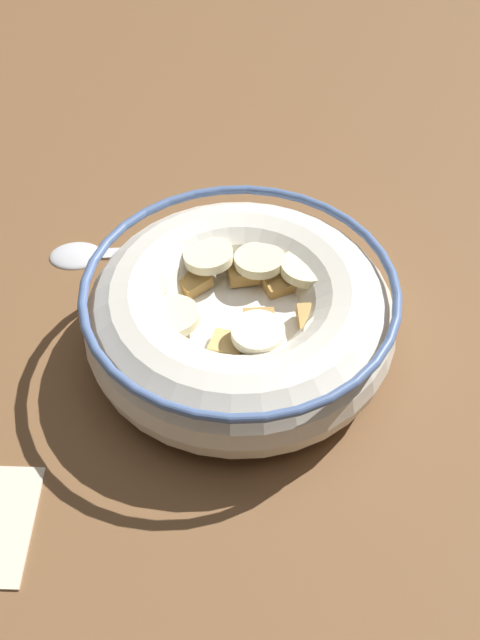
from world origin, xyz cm
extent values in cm
cube|color=brown|center=(0.00, 0.00, -1.00)|extent=(119.65, 119.65, 2.00)
cylinder|color=silver|center=(0.00, 0.00, 0.30)|extent=(10.89, 10.89, 0.60)
torus|color=silver|center=(0.00, 0.00, 3.05)|extent=(19.80, 19.80, 6.09)
torus|color=#4C6699|center=(0.00, 0.00, 5.79)|extent=(19.81, 19.81, 0.60)
cylinder|color=white|center=(0.00, 0.00, 3.49)|extent=(16.15, 16.15, 0.40)
cube|color=tan|center=(-3.80, 3.90, 4.13)|extent=(2.37, 2.30, 1.12)
cube|color=tan|center=(-1.76, -2.65, 4.08)|extent=(2.77, 2.79, 1.10)
cube|color=tan|center=(-4.37, 1.28, 4.17)|extent=(2.77, 2.77, 0.91)
cube|color=tan|center=(5.76, -2.90, 4.12)|extent=(2.67, 2.69, 0.99)
cube|color=#AD7F42|center=(5.76, 1.93, 4.17)|extent=(2.17, 2.08, 1.13)
cube|color=tan|center=(4.10, 3.49, 4.16)|extent=(2.77, 2.77, 0.88)
cube|color=#AD7F42|center=(-6.14, 1.81, 4.04)|extent=(2.74, 2.76, 1.02)
cube|color=tan|center=(1.85, -5.50, 4.33)|extent=(2.27, 2.28, 0.93)
cube|color=#AD7F42|center=(0.65, -1.74, 4.30)|extent=(2.46, 2.50, 1.04)
cube|color=#B78947|center=(3.10, 1.38, 4.14)|extent=(2.08, 2.14, 1.03)
cube|color=#B78947|center=(-5.03, -1.01, 4.28)|extent=(2.72, 2.71, 0.97)
cube|color=#B78947|center=(-2.12, 3.24, 4.21)|extent=(2.55, 2.50, 1.07)
cube|color=#B78947|center=(1.21, 2.88, 4.24)|extent=(2.26, 2.32, 1.05)
cube|color=tan|center=(-1.89, 6.73, 4.09)|extent=(2.81, 2.80, 1.08)
cube|color=#AD7F42|center=(-4.80, -5.11, 4.29)|extent=(2.39, 2.40, 0.92)
cube|color=tan|center=(-0.35, 5.26, 4.14)|extent=(2.49, 2.46, 0.99)
cube|color=tan|center=(3.94, -2.55, 4.31)|extent=(2.42, 2.48, 1.11)
cube|color=#B78947|center=(-1.22, -6.26, 4.32)|extent=(2.74, 2.74, 0.88)
cylinder|color=beige|center=(2.21, 2.61, 5.18)|extent=(4.57, 4.59, 1.10)
cylinder|color=#F9EFC6|center=(-0.09, -3.22, 5.28)|extent=(3.63, 3.63, 0.72)
cylinder|color=#F4EABC|center=(-4.32, -0.40, 4.90)|extent=(3.71, 3.70, 0.92)
cylinder|color=beige|center=(4.80, 1.07, 5.07)|extent=(4.61, 4.58, 1.14)
cylinder|color=#F4EABC|center=(4.07, -4.70, 5.01)|extent=(4.45, 4.46, 0.74)
cylinder|color=#F4EABC|center=(-0.82, 3.83, 5.42)|extent=(3.35, 3.39, 1.10)
cylinder|color=#F4EABC|center=(-5.50, 2.80, 5.24)|extent=(4.53, 4.56, 1.20)
ellipsoid|color=silver|center=(-8.47, 12.49, 0.40)|extent=(4.56, 3.87, 0.80)
cube|color=silver|center=(-0.77, 10.46, 0.18)|extent=(11.87, 4.04, 0.36)
camera|label=1|loc=(-11.54, -33.08, 42.17)|focal=46.29mm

